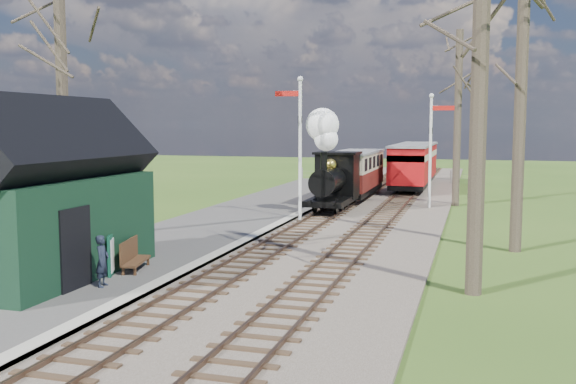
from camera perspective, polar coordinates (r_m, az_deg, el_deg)
name	(u,v)px	position (r m, az deg, el deg)	size (l,w,h in m)	color
ground	(111,349)	(12.81, -15.49, -13.30)	(140.00, 140.00, 0.00)	#34561A
distant_hills	(427,301)	(77.51, 12.21, -9.41)	(114.40, 48.00, 22.02)	#385B23
ballast_bed	(369,206)	(32.90, 7.20, -1.28)	(8.00, 60.00, 0.10)	brown
track_near	(344,205)	(33.13, 4.98, -1.12)	(1.60, 60.00, 0.15)	brown
track_far	(395,206)	(32.72, 9.45, -1.27)	(1.60, 60.00, 0.15)	brown
platform	(222,225)	(26.52, -5.93, -2.91)	(5.00, 44.00, 0.20)	#474442
coping_strip	(275,227)	(25.74, -1.18, -3.13)	(0.40, 44.00, 0.21)	#B2AD9E
station_shed	(47,198)	(17.95, -20.63, -0.53)	(3.25, 6.30, 4.78)	black
semaphore_near	(299,138)	(27.22, 0.94, 4.80)	(1.22, 0.24, 6.22)	silver
semaphore_far	(432,142)	(32.31, 12.68, 4.36)	(1.22, 0.24, 5.72)	silver
bare_trees	(313,93)	(21.00, 2.21, 8.78)	(15.51, 22.39, 12.00)	#382D23
fence_line	(387,176)	(46.78, 8.75, 1.45)	(12.60, 0.08, 1.00)	slate
locomotive	(331,168)	(30.05, 3.88, 2.13)	(1.89, 4.41, 4.73)	black
coach	(355,172)	(36.02, 5.99, 1.82)	(2.21, 7.57, 2.32)	black
red_carriage_a	(410,167)	(39.97, 10.79, 2.21)	(2.27, 5.62, 2.39)	black
red_carriage_b	(418,162)	(45.44, 11.48, 2.64)	(2.27, 5.62, 2.39)	black
sign_board	(111,255)	(17.78, -15.43, -5.40)	(0.36, 0.71, 1.08)	#0E422E
bench	(132,256)	(18.24, -13.69, -5.52)	(0.76, 1.55, 0.85)	#452B18
person	(102,261)	(16.55, -16.18, -5.91)	(0.47, 0.31, 1.28)	#1A202F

